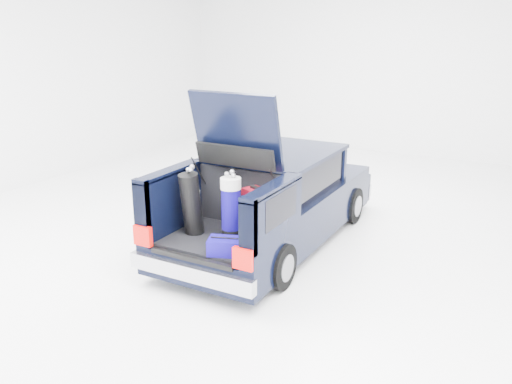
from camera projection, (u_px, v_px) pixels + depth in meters
The scene contains 6 objects.
ground at pixel (271, 242), 8.57m from camera, with size 14.00×14.00×0.00m, color white.
car at pixel (275, 199), 8.46m from camera, with size 1.87×4.65×2.47m.
red_suitcase at pixel (257, 212), 7.21m from camera, with size 0.46×0.39×0.65m.
black_golf_bag at pixel (191, 204), 7.17m from camera, with size 0.31×0.39×0.94m.
blue_golf_bag at pixel (231, 207), 7.09m from camera, with size 0.27×0.27×0.91m.
blue_duffel at pixel (225, 246), 6.62m from camera, with size 0.49×0.40×0.22m.
Camera 1 is at (3.61, -7.09, 3.31)m, focal length 38.00 mm.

